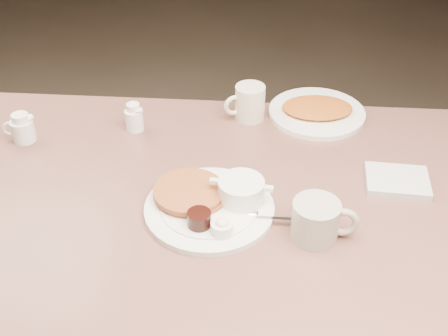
# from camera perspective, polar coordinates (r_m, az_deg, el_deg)

# --- Properties ---
(diner_table) EXTENTS (1.50, 0.90, 0.75)m
(diner_table) POSITION_cam_1_polar(r_m,az_deg,el_deg) (1.48, -0.06, -7.91)
(diner_table) COLOR #84564C
(diner_table) RESTS_ON ground
(main_plate) EXTENTS (0.38, 0.34, 0.07)m
(main_plate) POSITION_cam_1_polar(r_m,az_deg,el_deg) (1.32, -1.12, -3.33)
(main_plate) COLOR white
(main_plate) RESTS_ON diner_table
(coffee_mug_near) EXTENTS (0.15, 0.11, 0.09)m
(coffee_mug_near) POSITION_cam_1_polar(r_m,az_deg,el_deg) (1.25, 9.20, -5.09)
(coffee_mug_near) COLOR #B7B09E
(coffee_mug_near) RESTS_ON diner_table
(napkin) EXTENTS (0.16, 0.13, 0.02)m
(napkin) POSITION_cam_1_polar(r_m,az_deg,el_deg) (1.47, 16.72, -1.22)
(napkin) COLOR silver
(napkin) RESTS_ON diner_table
(coffee_mug_far) EXTENTS (0.13, 0.11, 0.10)m
(coffee_mug_far) POSITION_cam_1_polar(r_m,az_deg,el_deg) (1.64, 2.47, 6.46)
(coffee_mug_far) COLOR silver
(coffee_mug_far) RESTS_ON diner_table
(creamer_left) EXTENTS (0.09, 0.08, 0.08)m
(creamer_left) POSITION_cam_1_polar(r_m,az_deg,el_deg) (1.64, -19.30, 3.70)
(creamer_left) COLOR white
(creamer_left) RESTS_ON diner_table
(creamer_right) EXTENTS (0.06, 0.06, 0.08)m
(creamer_right) POSITION_cam_1_polar(r_m,az_deg,el_deg) (1.61, -8.87, 4.91)
(creamer_right) COLOR white
(creamer_right) RESTS_ON diner_table
(hash_plate) EXTENTS (0.30, 0.30, 0.04)m
(hash_plate) POSITION_cam_1_polar(r_m,az_deg,el_deg) (1.69, 9.15, 5.57)
(hash_plate) COLOR white
(hash_plate) RESTS_ON diner_table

